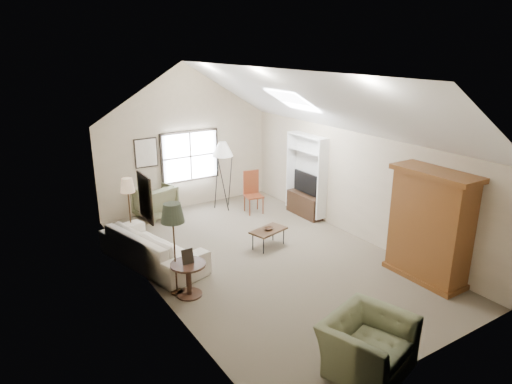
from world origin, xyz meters
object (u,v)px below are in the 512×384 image
coffee_table (268,238)px  side_chair (254,192)px  sofa (152,247)px  side_table (189,279)px  armoire (430,226)px  armchair_near (367,345)px  armchair_far (155,201)px

coffee_table → side_chair: (0.91, 2.07, 0.36)m
sofa → side_table: 1.60m
armoire → coffee_table: armoire is taller
armoire → coffee_table: bearing=122.5°
armchair_near → coffee_table: bearing=58.6°
armchair_far → coffee_table: (1.47, -3.25, -0.21)m
coffee_table → armchair_near: bearing=-105.2°
sofa → coffee_table: 2.59m
armoire → side_table: armoire is taller
sofa → side_table: (0.10, -1.60, -0.05)m
armchair_near → coffee_table: 4.30m
side_table → side_chair: bearing=42.4°
armchair_far → sofa: bearing=51.8°
side_chair → armchair_near: bearing=-97.7°
side_table → side_chair: 4.49m
armchair_near → armoire: bearing=7.6°
armoire → sofa: armoire is taller
sofa → armchair_far: size_ratio=2.76×
armoire → armchair_far: bearing=118.3°
sofa → armchair_near: size_ratio=2.13×
armoire → sofa: size_ratio=0.85×
armoire → sofa: (-4.32, 3.49, -0.72)m
sofa → armchair_far: armchair_far is taller
armoire → side_table: bearing=155.8°
armchair_near → armchair_far: 7.41m
armchair_near → sofa: bearing=89.9°
armchair_far → side_chair: size_ratio=0.81×
sofa → coffee_table: bearing=-119.1°
armoire → armchair_near: armoire is taller
coffee_table → side_chair: bearing=66.2°
armchair_near → coffee_table: size_ratio=1.45×
side_chair → sofa: bearing=-147.0°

